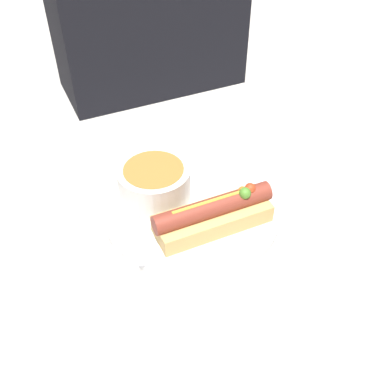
# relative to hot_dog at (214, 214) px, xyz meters

# --- Properties ---
(ground_plane) EXTENTS (4.00, 4.00, 0.00)m
(ground_plane) POSITION_rel_hot_dog_xyz_m (-0.01, 0.05, -0.04)
(ground_plane) COLOR #BCB7AD
(dinner_plate) EXTENTS (0.27, 0.27, 0.02)m
(dinner_plate) POSITION_rel_hot_dog_xyz_m (-0.01, 0.05, -0.03)
(dinner_plate) COLOR white
(dinner_plate) RESTS_ON ground_plane
(hot_dog) EXTENTS (0.18, 0.06, 0.06)m
(hot_dog) POSITION_rel_hot_dog_xyz_m (0.00, 0.00, 0.00)
(hot_dog) COLOR #DBAD60
(hot_dog) RESTS_ON dinner_plate
(soup_bowl) EXTENTS (0.11, 0.11, 0.05)m
(soup_bowl) POSITION_rel_hot_dog_xyz_m (-0.05, 0.09, 0.01)
(soup_bowl) COLOR silver
(soup_bowl) RESTS_ON dinner_plate
(spoon) EXTENTS (0.06, 0.18, 0.01)m
(spoon) POSITION_rel_hot_dog_xyz_m (-0.09, 0.10, -0.02)
(spoon) COLOR #B7B7BC
(spoon) RESTS_ON dinner_plate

